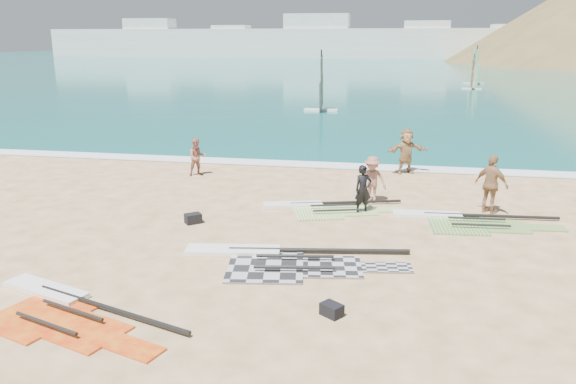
% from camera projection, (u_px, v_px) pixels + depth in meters
% --- Properties ---
extents(ground, '(300.00, 300.00, 0.00)m').
position_uv_depth(ground, '(290.00, 274.00, 13.95)').
color(ground, '#DDB881').
rests_on(ground, ground).
extents(sea, '(300.00, 240.00, 0.06)m').
position_uv_depth(sea, '(387.00, 61.00, 138.99)').
color(sea, '#0C595A').
rests_on(sea, ground).
extents(surf_line, '(300.00, 1.20, 0.04)m').
position_uv_depth(surf_line, '(339.00, 166.00, 25.60)').
color(surf_line, white).
rests_on(surf_line, ground).
extents(far_town, '(160.00, 8.00, 12.00)m').
position_uv_depth(far_town, '(332.00, 42.00, 157.65)').
color(far_town, white).
rests_on(far_town, ground).
extents(rig_grey, '(6.16, 2.80, 0.20)m').
position_uv_depth(rig_grey, '(277.00, 259.00, 14.81)').
color(rig_grey, black).
rests_on(rig_grey, ground).
extents(rig_green, '(4.96, 2.70, 0.19)m').
position_uv_depth(rig_green, '(322.00, 208.00, 19.21)').
color(rig_green, '#76C71B').
rests_on(rig_green, ground).
extents(rig_orange, '(5.28, 2.13, 0.20)m').
position_uv_depth(rig_orange, '(462.00, 220.00, 17.89)').
color(rig_orange, '#FBAC1A').
rests_on(rig_orange, ground).
extents(rig_red, '(5.17, 3.00, 0.20)m').
position_uv_depth(rig_red, '(61.00, 309.00, 12.08)').
color(rig_red, red).
rests_on(rig_red, ground).
extents(gear_bag_near, '(0.60, 0.58, 0.31)m').
position_uv_depth(gear_bag_near, '(193.00, 218.00, 17.75)').
color(gear_bag_near, black).
rests_on(gear_bag_near, ground).
extents(gear_bag_far, '(0.55, 0.52, 0.27)m').
position_uv_depth(gear_bag_far, '(332.00, 310.00, 11.85)').
color(gear_bag_far, black).
rests_on(gear_bag_far, ground).
extents(person_wetsuit, '(0.71, 0.63, 1.64)m').
position_uv_depth(person_wetsuit, '(363.00, 190.00, 18.59)').
color(person_wetsuit, black).
rests_on(person_wetsuit, ground).
extents(beachgoer_left, '(0.98, 0.92, 1.59)m').
position_uv_depth(beachgoer_left, '(197.00, 157.00, 23.73)').
color(beachgoer_left, '#A26552').
rests_on(beachgoer_left, ground).
extents(beachgoer_mid, '(1.21, 0.90, 1.67)m').
position_uv_depth(beachgoer_mid, '(372.00, 180.00, 19.83)').
color(beachgoer_mid, '#966051').
rests_on(beachgoer_mid, ground).
extents(beachgoer_back, '(1.21, 1.10, 1.98)m').
position_uv_depth(beachgoer_back, '(491.00, 184.00, 18.55)').
color(beachgoer_back, '#A2734C').
rests_on(beachgoer_back, ground).
extents(beachgoer_right, '(1.89, 1.23, 1.95)m').
position_uv_depth(beachgoer_right, '(406.00, 151.00, 24.06)').
color(beachgoer_right, '#AC8353').
rests_on(beachgoer_right, ground).
extents(windsurfer_left, '(2.68, 3.25, 4.84)m').
position_uv_depth(windsurfer_left, '(321.00, 94.00, 44.23)').
color(windsurfer_left, white).
rests_on(windsurfer_left, ground).
extents(windsurfer_centre, '(2.20, 2.66, 3.96)m').
position_uv_depth(windsurfer_centre, '(472.00, 79.00, 63.06)').
color(windsurfer_centre, white).
rests_on(windsurfer_centre, ground).
extents(windsurfer_right, '(2.75, 3.10, 4.82)m').
position_uv_depth(windsurfer_right, '(474.00, 73.00, 70.04)').
color(windsurfer_right, white).
rests_on(windsurfer_right, ground).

